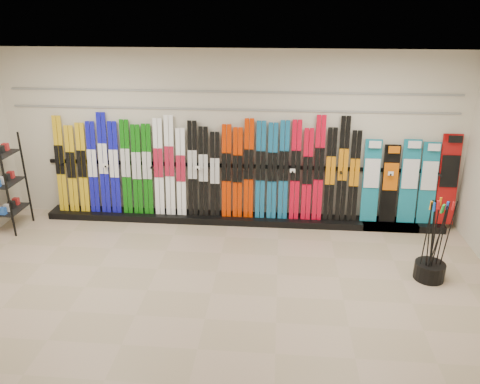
{
  "coord_description": "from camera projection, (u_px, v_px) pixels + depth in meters",
  "views": [
    {
      "loc": [
        0.85,
        -5.33,
        3.67
      ],
      "look_at": [
        0.31,
        1.0,
        1.1
      ],
      "focal_mm": 35.0,
      "sensor_mm": 36.0,
      "label": 1
    }
  ],
  "objects": [
    {
      "name": "floor",
      "position": [
        211.0,
        293.0,
        6.36
      ],
      "size": [
        8.0,
        8.0,
        0.0
      ],
      "primitive_type": "plane",
      "color": "tan",
      "rests_on": "ground"
    },
    {
      "name": "back_wall",
      "position": [
        230.0,
        138.0,
        8.11
      ],
      "size": [
        8.0,
        0.0,
        8.0
      ],
      "primitive_type": "plane",
      "rotation": [
        1.57,
        0.0,
        0.0
      ],
      "color": "beige",
      "rests_on": "floor"
    },
    {
      "name": "ceiling",
      "position": [
        205.0,
        67.0,
        5.24
      ],
      "size": [
        8.0,
        8.0,
        0.0
      ],
      "primitive_type": "plane",
      "rotation": [
        3.14,
        0.0,
        0.0
      ],
      "color": "silver",
      "rests_on": "back_wall"
    },
    {
      "name": "ski_rack_base",
      "position": [
        242.0,
        219.0,
        8.43
      ],
      "size": [
        8.0,
        0.4,
        0.12
      ],
      "primitive_type": "cube",
      "color": "black",
      "rests_on": "floor"
    },
    {
      "name": "skis",
      "position": [
        204.0,
        170.0,
        8.19
      ],
      "size": [
        5.38,
        0.23,
        1.83
      ],
      "color": "gold",
      "rests_on": "ski_rack_base"
    },
    {
      "name": "snowboards",
      "position": [
        411.0,
        182.0,
        7.97
      ],
      "size": [
        1.58,
        0.24,
        1.55
      ],
      "color": "#14728C",
      "rests_on": "ski_rack_base"
    },
    {
      "name": "accessory_rack",
      "position": [
        5.0,
        184.0,
        7.92
      ],
      "size": [
        0.4,
        0.6,
        1.66
      ],
      "primitive_type": "cube",
      "color": "black",
      "rests_on": "floor"
    },
    {
      "name": "pole_bin",
      "position": [
        429.0,
        271.0,
        6.67
      ],
      "size": [
        0.42,
        0.42,
        0.25
      ],
      "primitive_type": "cylinder",
      "color": "black",
      "rests_on": "floor"
    },
    {
      "name": "ski_poles",
      "position": [
        435.0,
        241.0,
        6.48
      ],
      "size": [
        0.41,
        0.33,
        1.18
      ],
      "color": "black",
      "rests_on": "pole_bin"
    },
    {
      "name": "slatwall_rail_0",
      "position": [
        229.0,
        110.0,
        7.9
      ],
      "size": [
        7.6,
        0.02,
        0.03
      ],
      "primitive_type": "cube",
      "color": "gray",
      "rests_on": "back_wall"
    },
    {
      "name": "slatwall_rail_1",
      "position": [
        229.0,
        92.0,
        7.79
      ],
      "size": [
        7.6,
        0.02,
        0.03
      ],
      "primitive_type": "cube",
      "color": "gray",
      "rests_on": "back_wall"
    }
  ]
}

